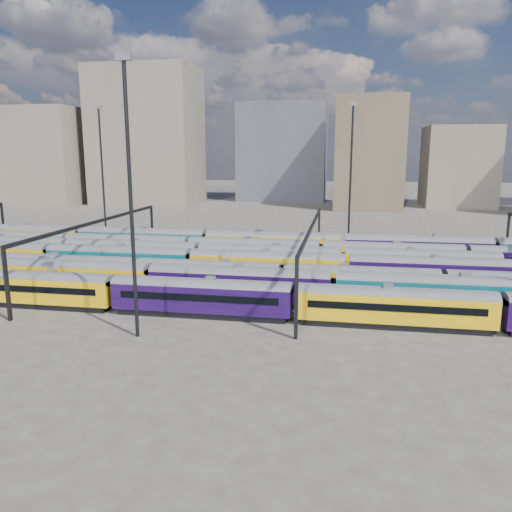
% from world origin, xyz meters
% --- Properties ---
extents(ground, '(500.00, 500.00, 0.00)m').
position_xyz_m(ground, '(0.00, 0.00, 0.00)').
color(ground, '#423D38').
rests_on(ground, ground).
extents(rake_0, '(119.36, 2.91, 4.90)m').
position_xyz_m(rake_0, '(-10.64, -15.00, 2.57)').
color(rake_0, black).
rests_on(rake_0, ground).
extents(rake_1, '(149.95, 3.13, 5.28)m').
position_xyz_m(rake_1, '(2.46, -10.00, 2.77)').
color(rake_1, black).
rests_on(rake_1, ground).
extents(rake_2, '(113.42, 2.77, 4.65)m').
position_xyz_m(rake_2, '(6.80, -5.00, 2.44)').
color(rake_2, black).
rests_on(rake_2, ground).
extents(rake_3, '(126.69, 3.09, 5.21)m').
position_xyz_m(rake_3, '(14.74, 0.00, 2.73)').
color(rake_3, black).
rests_on(rake_3, ground).
extents(rake_4, '(104.36, 3.06, 5.15)m').
position_xyz_m(rake_4, '(-17.32, 5.00, 2.70)').
color(rake_4, black).
rests_on(rake_4, ground).
extents(rake_5, '(124.27, 3.03, 5.10)m').
position_xyz_m(rake_5, '(10.87, 10.00, 2.68)').
color(rake_5, black).
rests_on(rake_5, ground).
extents(rake_6, '(157.81, 3.29, 5.56)m').
position_xyz_m(rake_6, '(2.83, 15.00, 2.92)').
color(rake_6, black).
rests_on(rake_6, ground).
extents(gantry_1, '(0.35, 40.35, 8.03)m').
position_xyz_m(gantry_1, '(-20.00, 0.00, 6.79)').
color(gantry_1, black).
rests_on(gantry_1, ground).
extents(gantry_2, '(0.35, 40.35, 8.03)m').
position_xyz_m(gantry_2, '(10.00, 0.00, 6.79)').
color(gantry_2, black).
rests_on(gantry_2, ground).
extents(mast_1, '(1.40, 0.50, 25.60)m').
position_xyz_m(mast_1, '(-30.00, 22.00, 13.97)').
color(mast_1, black).
rests_on(mast_1, ground).
extents(mast_2, '(1.40, 0.50, 25.60)m').
position_xyz_m(mast_2, '(-5.00, -22.00, 13.97)').
color(mast_2, black).
rests_on(mast_2, ground).
extents(mast_3, '(1.40, 0.50, 25.60)m').
position_xyz_m(mast_3, '(15.00, 24.00, 13.97)').
color(mast_3, black).
rests_on(mast_3, ground).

